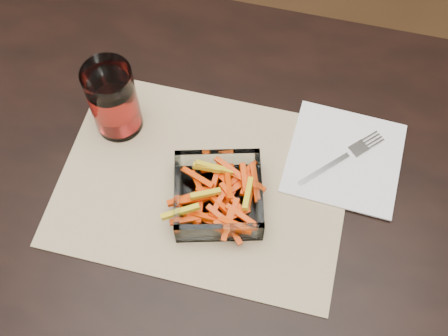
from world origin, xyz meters
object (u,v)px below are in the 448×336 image
at_px(dining_table, 228,244).
at_px(tumbler, 114,102).
at_px(fork, 344,157).
at_px(glass_bowl, 218,196).

xyz_separation_m(dining_table, tumbler, (-0.22, 0.13, 0.15)).
xyz_separation_m(tumbler, fork, (0.37, 0.02, -0.06)).
height_order(tumbler, fork, tumbler).
bearing_deg(tumbler, dining_table, -31.39).
xyz_separation_m(dining_table, fork, (0.15, 0.15, 0.10)).
xyz_separation_m(glass_bowl, tumbler, (-0.20, 0.10, 0.04)).
bearing_deg(dining_table, tumbler, 148.61).
relative_size(dining_table, tumbler, 11.78).
distance_m(dining_table, glass_bowl, 0.12).
distance_m(tumbler, fork, 0.38).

